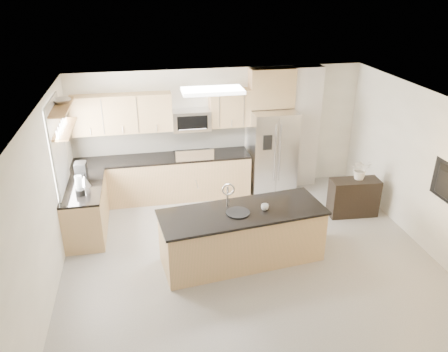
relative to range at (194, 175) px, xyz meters
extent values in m
plane|color=#A19F9A|center=(0.60, -2.92, -0.47)|extent=(6.50, 6.50, 0.00)
cube|color=white|center=(0.60, -2.92, 2.13)|extent=(6.00, 6.50, 0.02)
cube|color=white|center=(0.60, 0.33, 0.83)|extent=(6.00, 0.02, 2.60)
cube|color=white|center=(-2.40, -2.92, 0.83)|extent=(0.02, 6.50, 2.60)
cube|color=white|center=(3.60, -2.92, 0.83)|extent=(0.02, 6.50, 2.60)
cube|color=tan|center=(-0.63, 0.00, -0.03)|extent=(3.55, 0.65, 0.88)
cube|color=black|center=(-0.63, 0.00, 0.43)|extent=(3.55, 0.66, 0.04)
cube|color=silver|center=(-0.63, 0.32, 0.71)|extent=(3.55, 0.02, 0.52)
cube|color=tan|center=(-2.07, -1.07, -0.03)|extent=(0.65, 1.50, 0.88)
cube|color=black|center=(-2.07, -1.07, 0.43)|extent=(0.66, 1.50, 0.04)
cube|color=black|center=(0.00, 0.00, -0.02)|extent=(0.76, 0.64, 0.90)
cube|color=black|center=(0.00, 0.00, 0.44)|extent=(0.76, 0.62, 0.03)
cube|color=silver|center=(0.00, -0.30, 0.56)|extent=(0.76, 0.04, 0.22)
cube|color=tan|center=(-1.34, 0.16, 1.35)|extent=(1.92, 0.33, 0.75)
cube|color=tan|center=(0.79, 0.16, 1.35)|extent=(0.82, 0.33, 0.75)
cube|color=silver|center=(0.00, 0.13, 1.16)|extent=(0.76, 0.40, 0.40)
cube|color=black|center=(0.00, -0.07, 1.16)|extent=(0.60, 0.02, 0.28)
cube|color=silver|center=(1.66, -0.05, 0.42)|extent=(0.92, 0.75, 1.78)
cube|color=#959597|center=(1.66, -0.43, 0.42)|extent=(0.02, 0.01, 1.69)
cube|color=black|center=(1.44, -0.44, 0.78)|extent=(0.18, 0.03, 0.30)
cube|color=beige|center=(2.42, 0.18, 0.83)|extent=(0.60, 0.30, 2.60)
cube|color=white|center=(-2.38, -1.07, 1.18)|extent=(0.03, 1.05, 1.55)
cube|color=silver|center=(-2.37, -1.07, 1.18)|extent=(0.03, 1.15, 1.65)
cube|color=brown|center=(-2.25, -0.97, 1.48)|extent=(0.30, 1.20, 0.04)
cube|color=brown|center=(-2.25, -0.97, 1.85)|extent=(0.30, 1.20, 0.04)
cube|color=white|center=(0.20, -1.32, 2.09)|extent=(1.00, 0.50, 0.06)
cube|color=tan|center=(0.47, -2.44, -0.04)|extent=(2.64, 1.19, 0.87)
cube|color=black|center=(0.47, -2.44, 0.41)|extent=(2.71, 1.25, 0.04)
cube|color=black|center=(0.27, -2.44, 0.40)|extent=(0.54, 0.39, 0.01)
cylinder|color=silver|center=(0.27, -2.22, 0.60)|extent=(0.03, 0.03, 0.34)
torus|color=silver|center=(0.27, -2.28, 0.75)|extent=(0.21, 0.03, 0.21)
cube|color=black|center=(2.92, -1.39, -0.10)|extent=(0.94, 0.44, 0.74)
imported|color=silver|center=(0.82, -2.46, 0.48)|extent=(0.16, 0.16, 0.10)
cylinder|color=black|center=(0.39, -2.49, 0.44)|extent=(0.50, 0.50, 0.02)
cylinder|color=black|center=(-2.07, -1.41, 0.50)|extent=(0.15, 0.15, 0.10)
cylinder|color=silver|center=(-2.07, -1.41, 0.67)|extent=(0.11, 0.11, 0.25)
cone|color=silver|center=(-2.02, -1.10, 0.56)|extent=(0.20, 0.20, 0.22)
cylinder|color=black|center=(-2.02, -1.10, 0.67)|extent=(0.04, 0.04, 0.04)
cube|color=black|center=(-2.09, -0.88, 0.63)|extent=(0.20, 0.24, 0.36)
cylinder|color=silver|center=(-2.09, -0.94, 0.54)|extent=(0.12, 0.12, 0.13)
imported|color=silver|center=(-2.25, -0.81, 1.91)|extent=(0.52, 0.52, 0.10)
imported|color=silver|center=(3.02, -1.34, 0.57)|extent=(0.67, 0.62, 0.61)
camera|label=1|loc=(-0.94, -8.25, 3.79)|focal=35.00mm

